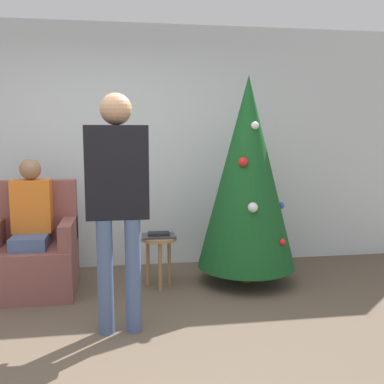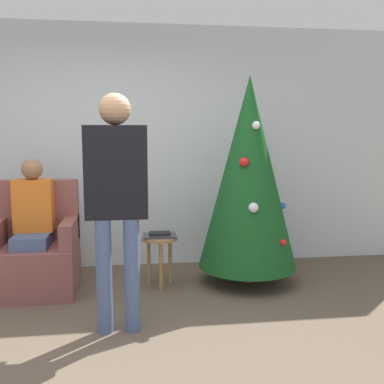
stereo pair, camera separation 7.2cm
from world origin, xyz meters
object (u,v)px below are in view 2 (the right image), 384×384
Objects in this scene: side_stool at (160,246)px; armchair at (35,254)px; christmas_tree at (249,173)px; person_standing at (116,188)px; person_seated at (33,220)px.

armchair is at bearing 177.78° from side_stool.
christmas_tree is 1.57m from person_standing.
christmas_tree is at bearing 35.97° from person_standing.
armchair is 1.46m from person_standing.
armchair is 0.34m from person_seated.
armchair is at bearing 90.00° from person_seated.
person_standing is (0.82, -0.96, 0.74)m from armchair.
person_seated is at bearing 179.29° from side_stool.
side_stool is (-0.89, -0.01, -0.71)m from christmas_tree.
person_seated is at bearing -90.00° from armchair.
christmas_tree is 1.14m from side_stool.
person_standing reaches higher than side_stool.
person_standing is 3.59× the size of side_stool.
christmas_tree is at bearing -1.00° from armchair.
side_stool is at bearing -2.22° from armchair.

